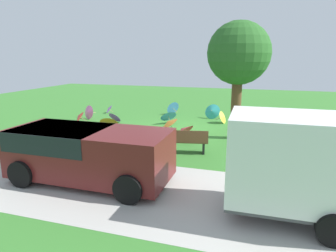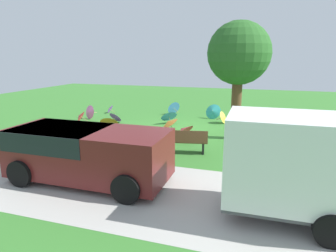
{
  "view_description": "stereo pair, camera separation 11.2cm",
  "coord_description": "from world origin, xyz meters",
  "px_view_note": "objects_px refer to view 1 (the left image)",
  "views": [
    {
      "loc": [
        -3.76,
        13.49,
        3.55
      ],
      "look_at": [
        -0.11,
        1.69,
        0.6
      ],
      "focal_mm": 31.43,
      "sensor_mm": 36.0,
      "label": 1
    },
    {
      "loc": [
        -3.87,
        13.46,
        3.55
      ],
      "look_at": [
        -0.11,
        1.69,
        0.6
      ],
      "focal_mm": 31.43,
      "sensor_mm": 36.0,
      "label": 2
    }
  ],
  "objects_px": {
    "park_bench": "(186,141)",
    "parasol_blue_1": "(172,107)",
    "parasol_orange_0": "(169,123)",
    "parasol_purple_2": "(115,117)",
    "parasol_purple_0": "(109,109)",
    "parasol_blue_0": "(168,115)",
    "parasol_pink_0": "(88,112)",
    "parasol_red_1": "(183,130)",
    "parasol_red_2": "(79,116)",
    "box_trailer_white": "(305,163)",
    "parasol_orange_2": "(109,122)",
    "shade_tree": "(239,55)",
    "parasol_yellow_0": "(223,117)",
    "parasol_purple_1": "(265,113)",
    "parasol_teal_1": "(212,111)",
    "van_dark": "(85,150)",
    "parasol_orange_3": "(278,125)"
  },
  "relations": [
    {
      "from": "park_bench",
      "to": "parasol_blue_1",
      "type": "xyz_separation_m",
      "value": [
        2.65,
        -7.15,
        -0.05
      ]
    },
    {
      "from": "parasol_orange_0",
      "to": "parasol_purple_2",
      "type": "relative_size",
      "value": 1.27
    },
    {
      "from": "parasol_purple_0",
      "to": "parasol_purple_2",
      "type": "distance_m",
      "value": 2.93
    },
    {
      "from": "parasol_blue_0",
      "to": "parasol_pink_0",
      "type": "xyz_separation_m",
      "value": [
        4.75,
        0.21,
        -0.05
      ]
    },
    {
      "from": "parasol_red_1",
      "to": "parasol_red_2",
      "type": "distance_m",
      "value": 6.7
    },
    {
      "from": "parasol_purple_0",
      "to": "parasol_red_1",
      "type": "distance_m",
      "value": 7.76
    },
    {
      "from": "box_trailer_white",
      "to": "parasol_orange_2",
      "type": "height_order",
      "value": "box_trailer_white"
    },
    {
      "from": "shade_tree",
      "to": "parasol_blue_0",
      "type": "xyz_separation_m",
      "value": [
        3.64,
        -1.84,
        -3.15
      ]
    },
    {
      "from": "box_trailer_white",
      "to": "parasol_red_2",
      "type": "xyz_separation_m",
      "value": [
        10.42,
        -7.13,
        -1.0
      ]
    },
    {
      "from": "parasol_red_1",
      "to": "parasol_purple_2",
      "type": "height_order",
      "value": "parasol_red_1"
    },
    {
      "from": "park_bench",
      "to": "parasol_blue_0",
      "type": "bearing_deg",
      "value": -64.92
    },
    {
      "from": "parasol_purple_0",
      "to": "parasol_yellow_0",
      "type": "bearing_deg",
      "value": 173.93
    },
    {
      "from": "parasol_orange_2",
      "to": "parasol_purple_2",
      "type": "distance_m",
      "value": 1.63
    },
    {
      "from": "parasol_purple_0",
      "to": "parasol_purple_1",
      "type": "bearing_deg",
      "value": -173.8
    },
    {
      "from": "parasol_teal_1",
      "to": "parasol_red_2",
      "type": "relative_size",
      "value": 1.35
    },
    {
      "from": "parasol_purple_1",
      "to": "parasol_pink_0",
      "type": "height_order",
      "value": "parasol_pink_0"
    },
    {
      "from": "parasol_purple_1",
      "to": "parasol_purple_2",
      "type": "relative_size",
      "value": 1.1
    },
    {
      "from": "box_trailer_white",
      "to": "parasol_purple_0",
      "type": "relative_size",
      "value": 5.34
    },
    {
      "from": "parasol_blue_0",
      "to": "parasol_blue_1",
      "type": "xyz_separation_m",
      "value": [
        0.55,
        -2.67,
        -0.03
      ]
    },
    {
      "from": "park_bench",
      "to": "parasol_purple_2",
      "type": "xyz_separation_m",
      "value": [
        4.92,
        -3.9,
        -0.13
      ]
    },
    {
      "from": "parasol_purple_2",
      "to": "parasol_blue_1",
      "type": "height_order",
      "value": "parasol_blue_1"
    },
    {
      "from": "parasol_orange_0",
      "to": "parasol_purple_1",
      "type": "xyz_separation_m",
      "value": [
        -4.44,
        -4.52,
        -0.12
      ]
    },
    {
      "from": "van_dark",
      "to": "parasol_red_2",
      "type": "xyz_separation_m",
      "value": [
        4.69,
        -6.69,
        -0.6
      ]
    },
    {
      "from": "shade_tree",
      "to": "parasol_red_1",
      "type": "relative_size",
      "value": 4.39
    },
    {
      "from": "parasol_orange_2",
      "to": "van_dark",
      "type": "bearing_deg",
      "value": 111.88
    },
    {
      "from": "parasol_pink_0",
      "to": "shade_tree",
      "type": "bearing_deg",
      "value": 169.03
    },
    {
      "from": "parasol_purple_0",
      "to": "parasol_red_2",
      "type": "xyz_separation_m",
      "value": [
        0.29,
        2.82,
        0.05
      ]
    },
    {
      "from": "parasol_pink_0",
      "to": "parasol_teal_1",
      "type": "bearing_deg",
      "value": -161.64
    },
    {
      "from": "parasol_teal_1",
      "to": "parasol_orange_3",
      "type": "height_order",
      "value": "parasol_teal_1"
    },
    {
      "from": "parasol_orange_3",
      "to": "parasol_purple_0",
      "type": "bearing_deg",
      "value": -9.46
    },
    {
      "from": "shade_tree",
      "to": "parasol_blue_1",
      "type": "distance_m",
      "value": 6.93
    },
    {
      "from": "parasol_yellow_0",
      "to": "parasol_blue_1",
      "type": "bearing_deg",
      "value": -26.17
    },
    {
      "from": "parasol_orange_0",
      "to": "parasol_orange_3",
      "type": "height_order",
      "value": "parasol_orange_0"
    },
    {
      "from": "parasol_red_1",
      "to": "parasol_orange_3",
      "type": "xyz_separation_m",
      "value": [
        -3.96,
        -3.11,
        -0.18
      ]
    },
    {
      "from": "shade_tree",
      "to": "parasol_orange_0",
      "type": "height_order",
      "value": "shade_tree"
    },
    {
      "from": "parasol_purple_1",
      "to": "parasol_orange_3",
      "type": "relative_size",
      "value": 1.36
    },
    {
      "from": "van_dark",
      "to": "parasol_orange_0",
      "type": "xyz_separation_m",
      "value": [
        -0.67,
        -6.02,
        -0.45
      ]
    },
    {
      "from": "parasol_pink_0",
      "to": "parasol_yellow_0",
      "type": "bearing_deg",
      "value": -170.77
    },
    {
      "from": "park_bench",
      "to": "parasol_orange_3",
      "type": "bearing_deg",
      "value": -126.82
    },
    {
      "from": "parasol_orange_2",
      "to": "parasol_red_2",
      "type": "height_order",
      "value": "parasol_orange_2"
    },
    {
      "from": "parasol_orange_2",
      "to": "parasol_yellow_0",
      "type": "bearing_deg",
      "value": -148.55
    },
    {
      "from": "van_dark",
      "to": "box_trailer_white",
      "type": "height_order",
      "value": "box_trailer_white"
    },
    {
      "from": "park_bench",
      "to": "parasol_teal_1",
      "type": "bearing_deg",
      "value": -89.46
    },
    {
      "from": "park_bench",
      "to": "parasol_red_1",
      "type": "relative_size",
      "value": 1.46
    },
    {
      "from": "parasol_orange_2",
      "to": "parasol_red_2",
      "type": "relative_size",
      "value": 1.4
    },
    {
      "from": "park_bench",
      "to": "parasol_purple_2",
      "type": "bearing_deg",
      "value": -38.38
    },
    {
      "from": "parasol_blue_0",
      "to": "parasol_pink_0",
      "type": "relative_size",
      "value": 1.36
    },
    {
      "from": "parasol_teal_1",
      "to": "parasol_purple_2",
      "type": "height_order",
      "value": "parasol_teal_1"
    },
    {
      "from": "box_trailer_white",
      "to": "parasol_orange_3",
      "type": "relative_size",
      "value": 4.57
    },
    {
      "from": "shade_tree",
      "to": "parasol_teal_1",
      "type": "height_order",
      "value": "shade_tree"
    }
  ]
}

